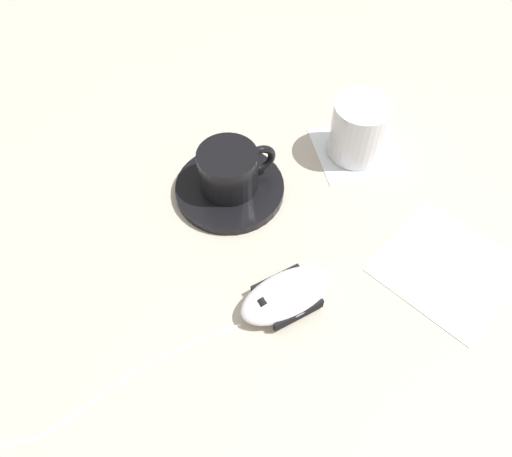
# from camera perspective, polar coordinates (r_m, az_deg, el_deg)

# --- Properties ---
(ground_plane) EXTENTS (3.00, 3.00, 0.00)m
(ground_plane) POSITION_cam_1_polar(r_m,az_deg,el_deg) (0.66, 7.34, 2.66)
(ground_plane) COLOR #B2A899
(saucer) EXTENTS (0.14, 0.14, 0.01)m
(saucer) POSITION_cam_1_polar(r_m,az_deg,el_deg) (0.67, -3.01, 4.58)
(saucer) COLOR black
(saucer) RESTS_ON ground
(coffee_cup) EXTENTS (0.08, 0.10, 0.06)m
(coffee_cup) POSITION_cam_1_polar(r_m,az_deg,el_deg) (0.64, -3.02, 6.79)
(coffee_cup) COLOR black
(coffee_cup) RESTS_ON saucer
(computer_mouse) EXTENTS (0.09, 0.13, 0.03)m
(computer_mouse) POSITION_cam_1_polar(r_m,az_deg,el_deg) (0.57, 3.54, -7.60)
(computer_mouse) COLOR silver
(computer_mouse) RESTS_ON ground
(mouse_cable) EXTENTS (0.11, 0.39, 0.00)m
(mouse_cable) POSITION_cam_1_polar(r_m,az_deg,el_deg) (0.57, -21.46, -18.46)
(mouse_cable) COLOR white
(mouse_cable) RESTS_ON ground
(napkin_under_glass) EXTENTS (0.12, 0.12, 0.00)m
(napkin_under_glass) POSITION_cam_1_polar(r_m,az_deg,el_deg) (0.73, 11.34, 8.80)
(napkin_under_glass) COLOR white
(napkin_under_glass) RESTS_ON ground
(drinking_glass) EXTENTS (0.08, 0.08, 0.08)m
(drinking_glass) POSITION_cam_1_polar(r_m,az_deg,el_deg) (0.70, 11.67, 11.06)
(drinking_glass) COLOR silver
(drinking_glass) RESTS_ON napkin_under_glass
(napkin_spare) EXTENTS (0.20, 0.20, 0.00)m
(napkin_spare) POSITION_cam_1_polar(r_m,az_deg,el_deg) (0.64, 20.98, -4.18)
(napkin_spare) COLOR silver
(napkin_spare) RESTS_ON ground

